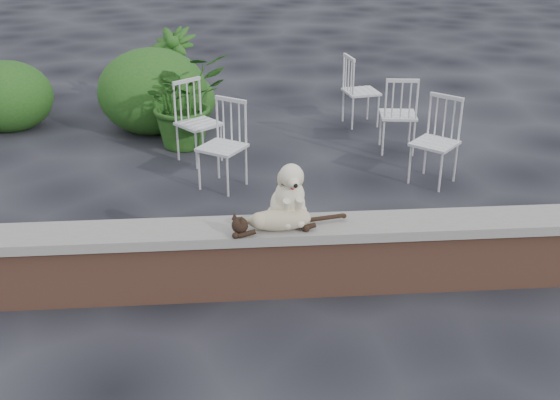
{
  "coord_description": "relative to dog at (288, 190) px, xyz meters",
  "views": [
    {
      "loc": [
        -1.18,
        -4.73,
        2.99
      ],
      "look_at": [
        -0.79,
        0.2,
        0.7
      ],
      "focal_mm": 44.29,
      "sensor_mm": 36.0,
      "label": 1
    }
  ],
  "objects": [
    {
      "name": "dog",
      "position": [
        0.0,
        0.0,
        0.0
      ],
      "size": [
        0.4,
        0.5,
        0.52
      ],
      "primitive_type": null,
      "rotation": [
        0.0,
        0.0,
        0.14
      ],
      "color": "beige",
      "rests_on": "capstone"
    },
    {
      "name": "brick_wall",
      "position": [
        0.74,
        -0.07,
        -0.59
      ],
      "size": [
        6.0,
        0.3,
        0.5
      ],
      "primitive_type": "cube",
      "color": "brown",
      "rests_on": "ground"
    },
    {
      "name": "shrubbery",
      "position": [
        -1.96,
        4.13,
        -0.39
      ],
      "size": [
        3.32,
        1.4,
        1.13
      ],
      "color": "#1C4E16",
      "rests_on": "ground"
    },
    {
      "name": "chair_e",
      "position": [
        1.34,
        4.0,
        -0.37
      ],
      "size": [
        0.65,
        0.65,
        0.94
      ],
      "primitive_type": null,
      "rotation": [
        0.0,
        0.0,
        1.76
      ],
      "color": "silver",
      "rests_on": "ground"
    },
    {
      "name": "potted_plant_b",
      "position": [
        -1.16,
        4.63,
        -0.24
      ],
      "size": [
        0.91,
        0.91,
        1.2
      ],
      "primitive_type": "imported",
      "rotation": [
        0.0,
        0.0,
        -0.51
      ],
      "color": "#1C4E16",
      "rests_on": "ground"
    },
    {
      "name": "ground",
      "position": [
        0.74,
        -0.07,
        -0.84
      ],
      "size": [
        60.0,
        60.0,
        0.0
      ],
      "primitive_type": "plane",
      "color": "black",
      "rests_on": "ground"
    },
    {
      "name": "potted_plant_a",
      "position": [
        -0.96,
        3.36,
        -0.26
      ],
      "size": [
        1.38,
        1.34,
        1.16
      ],
      "primitive_type": "imported",
      "rotation": [
        0.0,
        0.0,
        0.61
      ],
      "color": "#1C4E16",
      "rests_on": "ground"
    },
    {
      "name": "chair_a",
      "position": [
        -0.78,
        2.83,
        -0.37
      ],
      "size": [
        0.79,
        0.79,
        0.94
      ],
      "primitive_type": null,
      "rotation": [
        0.0,
        0.0,
        0.67
      ],
      "color": "silver",
      "rests_on": "ground"
    },
    {
      "name": "capstone",
      "position": [
        0.74,
        -0.07,
        -0.3
      ],
      "size": [
        6.2,
        0.4,
        0.08
      ],
      "primitive_type": "cube",
      "color": "slate",
      "rests_on": "brick_wall"
    },
    {
      "name": "cat",
      "position": [
        -0.08,
        -0.15,
        -0.17
      ],
      "size": [
        1.11,
        0.41,
        0.18
      ],
      "primitive_type": null,
      "rotation": [
        0.0,
        0.0,
        0.14
      ],
      "color": "tan",
      "rests_on": "capstone"
    },
    {
      "name": "chair_b",
      "position": [
        -0.51,
        2.02,
        -0.37
      ],
      "size": [
        0.78,
        0.78,
        0.94
      ],
      "primitive_type": null,
      "rotation": [
        0.0,
        0.0,
        -0.59
      ],
      "color": "silver",
      "rests_on": "ground"
    },
    {
      "name": "chair_c",
      "position": [
        1.6,
        2.98,
        -0.37
      ],
      "size": [
        0.62,
        0.62,
        0.94
      ],
      "primitive_type": null,
      "rotation": [
        0.0,
        0.0,
        3.02
      ],
      "color": "silver",
      "rests_on": "ground"
    },
    {
      "name": "chair_d",
      "position": [
        1.75,
        1.97,
        -0.37
      ],
      "size": [
        0.79,
        0.79,
        0.94
      ],
      "primitive_type": null,
      "rotation": [
        0.0,
        0.0,
        -0.74
      ],
      "color": "silver",
      "rests_on": "ground"
    }
  ]
}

